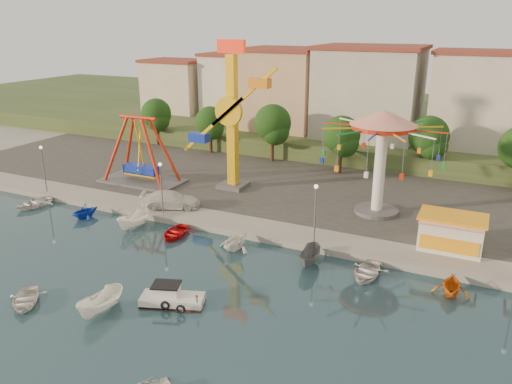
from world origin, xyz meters
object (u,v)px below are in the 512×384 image
Objects in this scene: cabin_motorboat at (171,299)px; wave_swinger at (382,139)px; pirate_ship_ride at (140,151)px; kamikaze_tower at (234,121)px; van at (171,200)px; skiff at (101,303)px; rowboat_a at (25,300)px.

wave_swinger is at bearing 47.54° from cabin_motorboat.
cabin_motorboat is (18.23, -20.47, -3.98)m from pirate_ship_ride.
cabin_motorboat is (6.97, -23.04, -8.01)m from kamikaze_tower.
van is (-3.14, -8.32, -6.96)m from kamikaze_tower.
skiff is (-13.03, -25.39, -7.44)m from wave_swinger.
van is at bearing 104.85° from cabin_motorboat.
van reaches higher than cabin_motorboat.
wave_swinger reaches higher than cabin_motorboat.
pirate_ship_ride is at bearing 71.38° from rowboat_a.
pirate_ship_ride is at bearing -176.04° from wave_swinger.
kamikaze_tower is 25.37m from cabin_motorboat.
pirate_ship_ride is 12.23m from kamikaze_tower.
van is at bearing -35.31° from pirate_ship_ride.
rowboat_a is (-2.25, -27.53, -8.05)m from kamikaze_tower.
skiff is (-3.62, -3.01, 0.34)m from cabin_motorboat.
pirate_ship_ride is 1.68× the size of van.
kamikaze_tower is 4.58× the size of rowboat_a.
pirate_ship_ride is 2.11× the size of cabin_motorboat.
wave_swinger reaches higher than van.
van reaches higher than rowboat_a.
cabin_motorboat is 10.26m from rowboat_a.
skiff is (3.36, -26.05, -7.67)m from kamikaze_tower.
pirate_ship_ride reaches higher than rowboat_a.
pirate_ship_ride is 26.84m from rowboat_a.
wave_swinger is 22.03m from van.
rowboat_a is at bearing -173.66° from cabin_motorboat.
pirate_ship_ride is 27.97m from wave_swinger.
rowboat_a is at bearing -94.67° from kamikaze_tower.
skiff is at bearing -23.66° from rowboat_a.
wave_swinger is at bearing -2.31° from kamikaze_tower.
pirate_ship_ride is at bearing 125.80° from skiff.
pirate_ship_ride is 10.37m from van.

